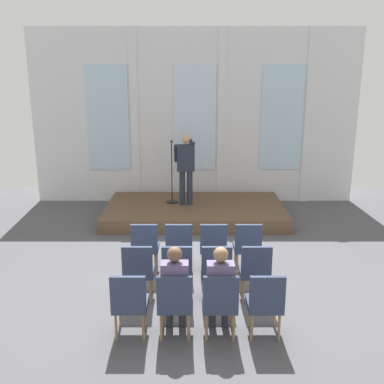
% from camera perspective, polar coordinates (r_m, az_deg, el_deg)
% --- Properties ---
extents(ground_plane, '(13.76, 13.76, 0.00)m').
position_cam_1_polar(ground_plane, '(7.40, 0.54, -12.61)').
color(ground_plane, '#4C4C51').
extents(rear_partition, '(8.60, 0.14, 4.57)m').
position_cam_1_polar(rear_partition, '(11.89, 0.48, 9.54)').
color(rear_partition, silver).
rests_on(rear_partition, ground).
extents(stage_platform, '(4.29, 2.42, 0.32)m').
position_cam_1_polar(stage_platform, '(10.85, 0.34, -2.49)').
color(stage_platform, brown).
rests_on(stage_platform, ground).
extents(speaker, '(0.51, 0.69, 1.71)m').
position_cam_1_polar(speaker, '(10.62, -0.85, 3.58)').
color(speaker, '#232838').
rests_on(speaker, stage_platform).
extents(mic_stand, '(0.28, 0.28, 1.56)m').
position_cam_1_polar(mic_stand, '(10.94, -2.63, 0.36)').
color(mic_stand, black).
rests_on(mic_stand, stage_platform).
extents(chair_r0_c0, '(0.46, 0.44, 0.94)m').
position_cam_1_polar(chair_r0_c0, '(7.86, -6.11, -6.71)').
color(chair_r0_c0, olive).
rests_on(chair_r0_c0, ground).
extents(chair_r0_c1, '(0.46, 0.44, 0.94)m').
position_cam_1_polar(chair_r0_c1, '(7.82, -1.71, -6.74)').
color(chair_r0_c1, olive).
rests_on(chair_r0_c1, ground).
extents(chair_r0_c2, '(0.46, 0.44, 0.94)m').
position_cam_1_polar(chair_r0_c2, '(7.82, 2.70, -6.73)').
color(chair_r0_c2, olive).
rests_on(chair_r0_c2, ground).
extents(chair_r0_c3, '(0.46, 0.44, 0.94)m').
position_cam_1_polar(chair_r0_c3, '(7.88, 7.08, -6.69)').
color(chair_r0_c3, olive).
rests_on(chair_r0_c3, ground).
extents(chair_r1_c0, '(0.46, 0.44, 0.94)m').
position_cam_1_polar(chair_r1_c0, '(6.95, -6.95, -9.75)').
color(chair_r1_c0, olive).
rests_on(chair_r1_c0, ground).
extents(chair_r1_c1, '(0.46, 0.44, 0.94)m').
position_cam_1_polar(chair_r1_c1, '(6.91, -1.95, -9.82)').
color(chair_r1_c1, olive).
rests_on(chair_r1_c1, ground).
extents(chair_r1_c2, '(0.46, 0.44, 0.94)m').
position_cam_1_polar(chair_r1_c2, '(6.92, 3.09, -9.81)').
color(chair_r1_c2, olive).
rests_on(chair_r1_c2, ground).
extents(chair_r1_c3, '(0.46, 0.44, 0.94)m').
position_cam_1_polar(chair_r1_c3, '(6.97, 8.07, -9.72)').
color(chair_r1_c3, olive).
rests_on(chair_r1_c3, ground).
extents(chair_r2_c0, '(0.46, 0.44, 0.94)m').
position_cam_1_polar(chair_r2_c0, '(6.08, -8.07, -13.69)').
color(chair_r2_c0, olive).
rests_on(chair_r2_c0, ground).
extents(chair_r2_c1, '(0.46, 0.44, 0.94)m').
position_cam_1_polar(chair_r2_c1, '(6.02, -2.26, -13.81)').
color(chair_r2_c1, olive).
rests_on(chair_r2_c1, ground).
extents(audience_r2_c1, '(0.36, 0.39, 1.28)m').
position_cam_1_polar(audience_r2_c1, '(6.01, -2.24, -11.94)').
color(audience_r2_c1, '#2D2D33').
rests_on(audience_r2_c1, ground).
extents(chair_r2_c2, '(0.46, 0.44, 0.94)m').
position_cam_1_polar(chair_r2_c2, '(6.03, 3.60, -13.79)').
color(chair_r2_c2, olive).
rests_on(chair_r2_c2, ground).
extents(audience_r2_c2, '(0.36, 0.39, 1.27)m').
position_cam_1_polar(audience_r2_c2, '(6.02, 3.58, -11.95)').
color(audience_r2_c2, '#2D2D33').
rests_on(audience_r2_c2, ground).
extents(chair_r2_c3, '(0.46, 0.44, 0.94)m').
position_cam_1_polar(chair_r2_c3, '(6.10, 9.38, -13.64)').
color(chair_r2_c3, olive).
rests_on(chair_r2_c3, ground).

